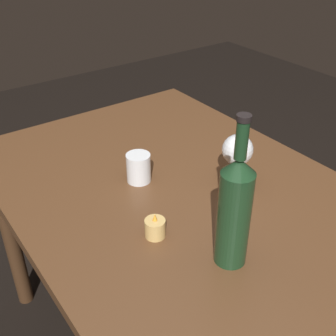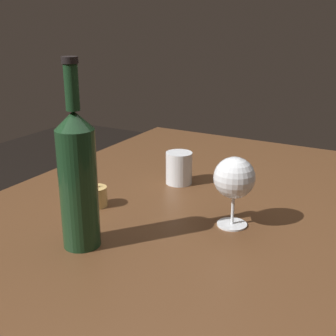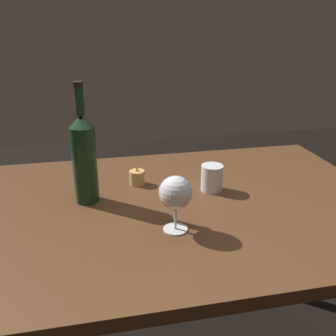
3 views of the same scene
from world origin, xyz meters
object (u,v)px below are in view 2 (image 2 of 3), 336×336
at_px(water_tumbler, 179,170).
at_px(votive_candle, 96,197).
at_px(wine_bottle, 78,177).
at_px(wine_glass_left, 234,179).

bearing_deg(water_tumbler, votive_candle, 156.72).
xyz_separation_m(wine_bottle, votive_candle, (0.17, 0.09, -0.12)).
bearing_deg(wine_bottle, wine_glass_left, -45.18).
bearing_deg(votive_candle, water_tumbler, -23.28).
bearing_deg(votive_candle, wine_bottle, -150.75).
distance_m(wine_bottle, water_tumbler, 0.42).
height_order(water_tumbler, votive_candle, water_tumbler).
relative_size(wine_bottle, water_tumbler, 4.23).
relative_size(wine_glass_left, votive_candle, 2.33).
distance_m(wine_glass_left, wine_bottle, 0.33).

